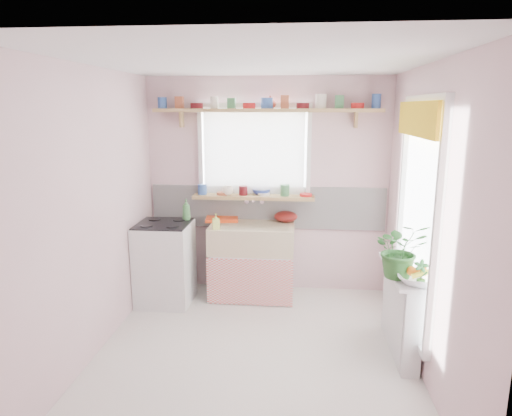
# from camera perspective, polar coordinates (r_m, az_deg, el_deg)

# --- Properties ---
(room) EXTENTS (3.20, 3.20, 3.20)m
(room) POSITION_cam_1_polar(r_m,az_deg,el_deg) (4.60, 9.02, 2.53)
(room) COLOR silver
(room) RESTS_ON ground
(sink_unit) EXTENTS (0.95, 0.65, 1.11)m
(sink_unit) POSITION_cam_1_polar(r_m,az_deg,el_deg) (5.27, -0.50, -6.58)
(sink_unit) COLOR white
(sink_unit) RESTS_ON ground
(cooker) EXTENTS (0.58, 0.58, 0.93)m
(cooker) POSITION_cam_1_polar(r_m,az_deg,el_deg) (5.22, -11.30, -6.70)
(cooker) COLOR white
(cooker) RESTS_ON ground
(radiator_ledge) EXTENTS (0.22, 0.95, 0.78)m
(radiator_ledge) POSITION_cam_1_polar(r_m,az_deg,el_deg) (4.34, 17.71, -11.99)
(radiator_ledge) COLOR white
(radiator_ledge) RESTS_ON ground
(windowsill) EXTENTS (1.40, 0.22, 0.04)m
(windowsill) POSITION_cam_1_polar(r_m,az_deg,el_deg) (5.26, -0.31, 1.39)
(windowsill) COLOR tan
(windowsill) RESTS_ON room
(pine_shelf) EXTENTS (2.52, 0.24, 0.04)m
(pine_shelf) POSITION_cam_1_polar(r_m,az_deg,el_deg) (5.14, 1.37, 12.11)
(pine_shelf) COLOR tan
(pine_shelf) RESTS_ON room
(shelf_crockery) EXTENTS (2.47, 0.11, 0.12)m
(shelf_crockery) POSITION_cam_1_polar(r_m,az_deg,el_deg) (5.15, 1.17, 12.94)
(shelf_crockery) COLOR #3359A5
(shelf_crockery) RESTS_ON pine_shelf
(sill_crockery) EXTENTS (1.35, 0.11, 0.12)m
(sill_crockery) POSITION_cam_1_polar(r_m,az_deg,el_deg) (5.26, -0.85, 2.19)
(sill_crockery) COLOR #3359A5
(sill_crockery) RESTS_ON windowsill
(dish_tray) EXTENTS (0.40, 0.32, 0.04)m
(dish_tray) POSITION_cam_1_polar(r_m,az_deg,el_deg) (5.39, -4.25, -1.33)
(dish_tray) COLOR #FD4716
(dish_tray) RESTS_ON sink_unit
(colander) EXTENTS (0.30, 0.30, 0.12)m
(colander) POSITION_cam_1_polar(r_m,az_deg,el_deg) (5.31, 3.75, -1.07)
(colander) COLOR #611310
(colander) RESTS_ON sink_unit
(jade_plant) EXTENTS (0.45, 0.40, 0.48)m
(jade_plant) POSITION_cam_1_polar(r_m,az_deg,el_deg) (3.93, 17.63, -4.97)
(jade_plant) COLOR #2A6126
(jade_plant) RESTS_ON radiator_ledge
(fruit_bowl) EXTENTS (0.40, 0.40, 0.08)m
(fruit_bowl) POSITION_cam_1_polar(r_m,az_deg,el_deg) (3.89, 19.62, -8.39)
(fruit_bowl) COLOR silver
(fruit_bowl) RESTS_ON radiator_ledge
(herb_pot) EXTENTS (0.13, 0.11, 0.22)m
(herb_pot) POSITION_cam_1_polar(r_m,az_deg,el_deg) (3.81, 19.92, -7.72)
(herb_pot) COLOR #2D7131
(herb_pot) RESTS_ON radiator_ledge
(soap_bottle_sink) EXTENTS (0.10, 0.10, 0.17)m
(soap_bottle_sink) POSITION_cam_1_polar(r_m,az_deg,el_deg) (4.99, -5.03, -1.69)
(soap_bottle_sink) COLOR #E8FE71
(soap_bottle_sink) RESTS_ON sink_unit
(sill_cup) EXTENTS (0.15, 0.15, 0.10)m
(sill_cup) POSITION_cam_1_polar(r_m,az_deg,el_deg) (5.28, -3.57, 2.17)
(sill_cup) COLOR white
(sill_cup) RESTS_ON windowsill
(sill_bowl) EXTENTS (0.22, 0.22, 0.07)m
(sill_bowl) POSITION_cam_1_polar(r_m,az_deg,el_deg) (5.31, 0.67, 2.06)
(sill_bowl) COLOR #344CAA
(sill_bowl) RESTS_ON windowsill
(shelf_vase) EXTENTS (0.16, 0.16, 0.14)m
(shelf_vase) POSITION_cam_1_polar(r_m,az_deg,el_deg) (5.20, 1.78, 13.10)
(shelf_vase) COLOR #A84333
(shelf_vase) RESTS_ON pine_shelf
(cooker_bottle) EXTENTS (0.11, 0.12, 0.24)m
(cooker_bottle) POSITION_cam_1_polar(r_m,az_deg,el_deg) (5.15, -8.71, -0.20)
(cooker_bottle) COLOR #448948
(cooker_bottle) RESTS_ON cooker
(fruit) EXTENTS (0.20, 0.14, 0.10)m
(fruit) POSITION_cam_1_polar(r_m,az_deg,el_deg) (3.87, 19.75, -7.50)
(fruit) COLOR orange
(fruit) RESTS_ON fruit_bowl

